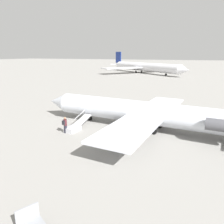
# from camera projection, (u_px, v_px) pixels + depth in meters

# --- Properties ---
(ground_plane) EXTENTS (600.00, 600.00, 0.00)m
(ground_plane) POSITION_uv_depth(u_px,v_px,m) (139.00, 128.00, 24.61)
(ground_plane) COLOR gray
(airplane_main) EXTENTS (26.34, 19.75, 6.50)m
(airplane_main) POSITION_uv_depth(u_px,v_px,m) (147.00, 113.00, 23.73)
(airplane_main) COLOR silver
(airplane_main) RESTS_ON ground
(airplane_far_center) EXTENTS (42.32, 33.92, 9.21)m
(airplane_far_center) POSITION_uv_depth(u_px,v_px,m) (143.00, 67.00, 95.33)
(airplane_far_center) COLOR silver
(airplane_far_center) RESTS_ON ground
(boarding_stairs) EXTENTS (1.26, 4.07, 1.64)m
(boarding_stairs) POSITION_uv_depth(u_px,v_px,m) (75.00, 127.00, 23.99)
(boarding_stairs) COLOR #B2B2B7
(boarding_stairs) RESTS_ON ground
(passenger) EXTENTS (0.36, 0.55, 1.74)m
(passenger) POSITION_uv_depth(u_px,v_px,m) (65.00, 124.00, 22.92)
(passenger) COLOR #23232D
(passenger) RESTS_ON ground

